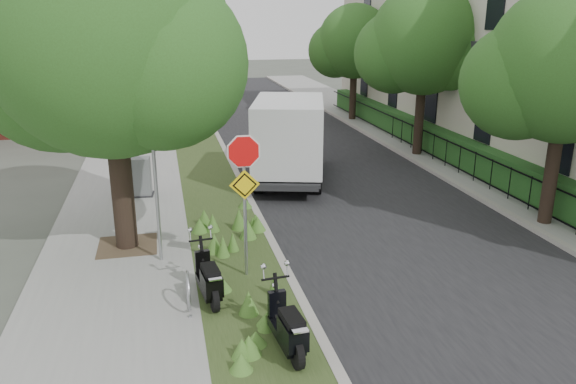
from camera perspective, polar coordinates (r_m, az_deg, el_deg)
name	(u,v)px	position (r m, az deg, el deg)	size (l,w,h in m)	color
ground	(316,285)	(12.16, 2.85, -9.43)	(120.00, 120.00, 0.00)	#4C5147
sidewalk_near	(130,171)	(21.17, -15.80, 2.03)	(3.50, 60.00, 0.12)	gray
verge	(206,167)	(21.18, -8.36, 2.53)	(2.00, 60.00, 0.12)	#2F411B
kerb_near	(232,165)	(21.27, -5.67, 2.71)	(0.20, 60.00, 0.13)	#9E9991
road	(322,162)	(21.97, 3.43, 3.09)	(7.00, 60.00, 0.01)	black
kerb_far	(405,155)	(23.15, 11.80, 3.66)	(0.20, 60.00, 0.13)	#9E9991
footpath_far	(444,153)	(23.90, 15.53, 3.81)	(3.20, 60.00, 0.12)	gray
street_tree_main	(105,48)	(13.33, -18.06, 13.70)	(6.21, 5.54, 7.66)	black
bare_post	(155,176)	(12.68, -13.34, 1.57)	(0.08, 0.08, 4.00)	#A5A8AD
bike_hoop	(188,290)	(11.03, -10.10, -9.81)	(0.06, 0.78, 0.77)	#A5A8AD
sign_assembly	(244,177)	(11.55, -4.46, 1.50)	(0.94, 0.08, 3.22)	#A5A8AD
fence_far	(422,140)	(23.31, 13.47, 5.17)	(0.04, 24.00, 1.00)	black
hedge_far	(438,139)	(23.62, 15.01, 5.22)	(1.00, 24.00, 1.10)	#1B4C1B
terrace_houses	(528,49)	(25.04, 23.17, 13.18)	(7.40, 26.40, 8.20)	beige
brick_building	(28,40)	(33.08, -24.91, 13.84)	(9.40, 10.40, 8.30)	maroon
far_tree_a	(563,72)	(15.97, 26.15, 10.89)	(4.60, 4.10, 6.22)	black
far_tree_b	(422,45)	(22.75, 13.49, 14.30)	(4.83, 4.31, 6.56)	black
far_tree_c	(353,45)	(30.17, 6.65, 14.59)	(4.37, 3.89, 5.93)	black
scooter_near	(210,283)	(11.20, -7.97, -9.18)	(0.47, 1.67, 0.80)	black
scooter_far	(289,333)	(9.54, 0.08, -14.09)	(0.46, 1.71, 0.81)	black
box_truck	(290,135)	(19.11, 0.15, 5.79)	(3.43, 5.75, 2.44)	#262628
utility_cabinet	(138,177)	(17.95, -15.04, 1.43)	(0.95, 0.68, 1.20)	#262628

